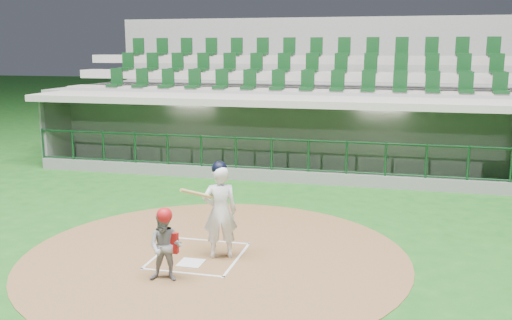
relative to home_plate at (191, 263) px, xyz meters
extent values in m
plane|color=#164E16|center=(0.00, 0.70, -0.02)|extent=(120.00, 120.00, 0.00)
cylinder|color=brown|center=(0.30, 0.50, -0.02)|extent=(7.20, 7.20, 0.01)
cube|color=silver|center=(0.00, 0.00, 0.00)|extent=(0.43, 0.43, 0.02)
cube|color=silver|center=(-0.75, 0.40, 0.00)|extent=(0.05, 1.80, 0.01)
cube|color=white|center=(0.75, 0.40, 0.00)|extent=(0.05, 1.80, 0.01)
cube|color=white|center=(0.00, 1.25, 0.00)|extent=(1.55, 0.05, 0.01)
cube|color=white|center=(0.00, -0.45, 0.00)|extent=(1.55, 0.05, 0.01)
cube|color=slate|center=(0.00, 8.20, -0.57)|extent=(15.00, 3.00, 0.10)
cube|color=slate|center=(0.00, 9.80, 0.83)|extent=(15.00, 0.20, 2.70)
cube|color=#BBB7A6|center=(0.00, 9.68, 1.08)|extent=(13.50, 0.04, 0.90)
cube|color=slate|center=(-7.50, 8.20, 0.83)|extent=(0.20, 3.00, 2.70)
cube|color=#A19D92|center=(0.00, 7.95, 2.28)|extent=(15.40, 3.50, 0.20)
cube|color=slate|center=(0.00, 6.65, 0.13)|extent=(15.00, 0.15, 0.40)
cube|color=black|center=(0.00, 6.65, 1.70)|extent=(15.00, 0.01, 0.95)
cube|color=brown|center=(0.00, 9.25, -0.30)|extent=(12.75, 0.40, 0.45)
cube|color=white|center=(-3.00, 8.20, 2.15)|extent=(1.30, 0.35, 0.04)
cube|color=white|center=(3.00, 8.20, 2.15)|extent=(1.30, 0.35, 0.04)
imported|color=#B31313|center=(-4.61, 8.93, 0.26)|extent=(1.15, 0.93, 1.56)
imported|color=#AB1215|center=(-0.75, 9.08, 0.29)|extent=(1.04, 0.72, 1.63)
imported|color=maroon|center=(2.00, 9.09, 0.32)|extent=(0.90, 0.67, 1.68)
imported|color=#B0131D|center=(4.49, 8.76, 0.44)|extent=(1.86, 1.26, 1.92)
cube|color=gray|center=(0.00, 11.45, 1.13)|extent=(17.00, 6.50, 2.50)
cube|color=gray|center=(0.00, 9.95, 2.28)|extent=(16.60, 0.95, 0.30)
cube|color=#A09B90|center=(0.00, 10.90, 2.83)|extent=(16.60, 0.95, 0.30)
cube|color=gray|center=(0.00, 11.85, 3.38)|extent=(16.60, 0.95, 0.30)
cube|color=slate|center=(0.00, 14.80, 2.50)|extent=(17.00, 0.25, 5.05)
imported|color=white|center=(0.42, 0.45, 0.86)|extent=(0.75, 0.64, 1.73)
sphere|color=black|center=(0.42, 0.45, 1.66)|extent=(0.28, 0.28, 0.28)
cylinder|color=tan|center=(0.17, 0.20, 1.23)|extent=(0.58, 0.79, 0.39)
imported|color=gray|center=(-0.13, -0.80, 0.58)|extent=(0.63, 0.53, 1.18)
sphere|color=#B51318|center=(-0.13, -0.80, 1.12)|extent=(0.26, 0.26, 0.26)
cube|color=#A41112|center=(-0.13, -0.65, 0.60)|extent=(0.32, 0.10, 0.35)
camera|label=1|loc=(3.50, -9.12, 3.81)|focal=40.00mm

